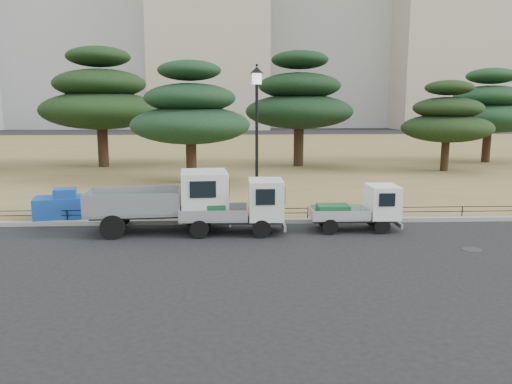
{
  "coord_description": "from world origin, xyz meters",
  "views": [
    {
      "loc": [
        -0.83,
        -15.66,
        4.36
      ],
      "look_at": [
        0.0,
        2.0,
        1.3
      ],
      "focal_mm": 35.0,
      "sensor_mm": 36.0,
      "label": 1
    }
  ],
  "objects_px": {
    "tarp_pile": "(59,206)",
    "truck_kei_front": "(241,207)",
    "truck_large": "(168,198)",
    "street_lamp": "(257,117)",
    "truck_kei_rear": "(361,208)"
  },
  "relations": [
    {
      "from": "street_lamp",
      "to": "truck_kei_rear",
      "type": "bearing_deg",
      "value": -22.48
    },
    {
      "from": "truck_large",
      "to": "street_lamp",
      "type": "bearing_deg",
      "value": 17.22
    },
    {
      "from": "truck_kei_front",
      "to": "street_lamp",
      "type": "distance_m",
      "value": 3.53
    },
    {
      "from": "street_lamp",
      "to": "truck_kei_front",
      "type": "bearing_deg",
      "value": -110.28
    },
    {
      "from": "truck_large",
      "to": "tarp_pile",
      "type": "height_order",
      "value": "truck_large"
    },
    {
      "from": "tarp_pile",
      "to": "truck_kei_front",
      "type": "bearing_deg",
      "value": -17.02
    },
    {
      "from": "tarp_pile",
      "to": "truck_kei_rear",
      "type": "bearing_deg",
      "value": -9.63
    },
    {
      "from": "tarp_pile",
      "to": "street_lamp",
      "type": "bearing_deg",
      "value": -3.01
    },
    {
      "from": "truck_kei_rear",
      "to": "street_lamp",
      "type": "relative_size",
      "value": 0.55
    },
    {
      "from": "truck_large",
      "to": "tarp_pile",
      "type": "bearing_deg",
      "value": 153.38
    },
    {
      "from": "truck_kei_front",
      "to": "street_lamp",
      "type": "bearing_deg",
      "value": 70.38
    },
    {
      "from": "truck_kei_front",
      "to": "street_lamp",
      "type": "relative_size",
      "value": 0.63
    },
    {
      "from": "truck_large",
      "to": "street_lamp",
      "type": "height_order",
      "value": "street_lamp"
    },
    {
      "from": "truck_kei_rear",
      "to": "tarp_pile",
      "type": "distance_m",
      "value": 11.31
    },
    {
      "from": "street_lamp",
      "to": "truck_large",
      "type": "bearing_deg",
      "value": -157.62
    }
  ]
}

